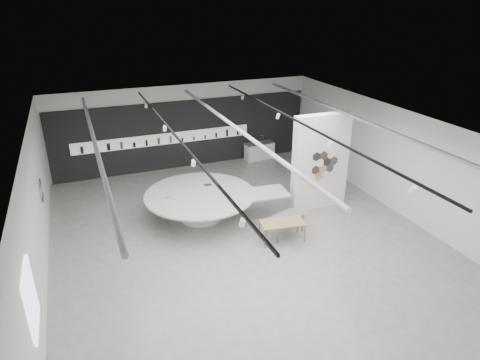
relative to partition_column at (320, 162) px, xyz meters
name	(u,v)px	position (x,y,z in m)	size (l,w,h in m)	color
room	(239,180)	(-3.59, -1.00, 0.27)	(12.02, 14.02, 3.82)	#A39F99
back_wall_display	(184,135)	(-3.58, 5.94, -0.26)	(11.80, 0.27, 3.10)	black
partition_column	(320,162)	(0.00, 0.00, 0.00)	(2.20, 0.38, 3.60)	white
display_island	(203,202)	(-4.33, 0.68, -1.15)	(5.14, 4.23, 1.00)	white
sample_table_wood	(282,223)	(-2.37, -1.70, -1.19)	(1.50, 0.90, 0.66)	#A18953
sample_table_stone	(285,218)	(-2.10, -1.36, -1.21)	(1.39, 0.99, 0.64)	slate
kitchen_counter	(259,151)	(0.04, 5.51, -1.38)	(1.50, 0.68, 1.15)	white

